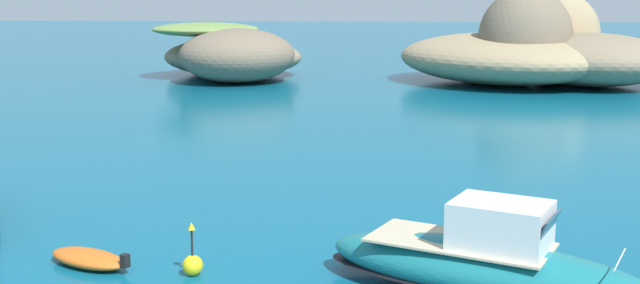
{
  "coord_description": "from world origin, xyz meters",
  "views": [
    {
      "loc": [
        0.18,
        -10.68,
        7.47
      ],
      "look_at": [
        -2.0,
        19.98,
        1.6
      ],
      "focal_mm": 43.88,
      "sensor_mm": 36.0,
      "label": 1
    }
  ],
  "objects": [
    {
      "name": "islet_small",
      "position": [
        -12.74,
        58.32,
        2.08
      ],
      "size": [
        17.59,
        20.6,
        4.94
      ],
      "color": "#84755B",
      "rests_on": "ground"
    },
    {
      "name": "motorboat_teal",
      "position": [
        2.95,
        8.14,
        0.83
      ],
      "size": [
        8.65,
        5.77,
        2.47
      ],
      "color": "#19727A",
      "rests_on": "ground"
    },
    {
      "name": "islet_large",
      "position": [
        13.49,
        55.55,
        2.67
      ],
      "size": [
        27.69,
        23.22,
        7.9
      ],
      "color": "#756651",
      "rests_on": "ground"
    },
    {
      "name": "dinghy_tender",
      "position": [
        -7.71,
        9.51,
        0.22
      ],
      "size": [
        2.82,
        2.14,
        0.58
      ],
      "color": "orange",
      "rests_on": "ground"
    },
    {
      "name": "channel_buoy",
      "position": [
        -4.65,
        9.0,
        0.34
      ],
      "size": [
        0.56,
        0.56,
        1.48
      ],
      "color": "yellow",
      "rests_on": "ground"
    }
  ]
}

